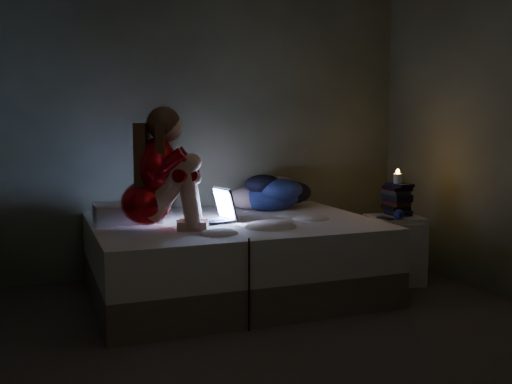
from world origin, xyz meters
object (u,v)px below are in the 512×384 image
laptop (206,205)px  phone (389,219)px  woman (145,168)px  bed (233,257)px  candle (398,180)px  nightstand (394,250)px

laptop → phone: 1.46m
woman → phone: size_ratio=6.13×
laptop → woman: bearing=177.2°
bed → phone: (1.21, -0.28, 0.27)m
candle → woman: bearing=-179.9°
nightstand → phone: size_ratio=3.97×
bed → nightstand: size_ratio=3.78×
woman → laptop: woman is taller
bed → laptop: size_ratio=5.54×
bed → laptop: bearing=-170.8°
bed → nightstand: 1.35m
woman → phone: bearing=14.4°
candle → phone: (-0.18, -0.16, -0.29)m
nightstand → laptop: bearing=-175.3°
bed → laptop: (-0.22, -0.04, 0.42)m
candle → phone: candle is taller
phone → nightstand: bearing=21.4°
woman → phone: (1.89, -0.16, -0.44)m
bed → candle: size_ratio=26.23×
candle → bed: bearing=175.3°
woman → phone: 1.95m
laptop → nightstand: size_ratio=0.68×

